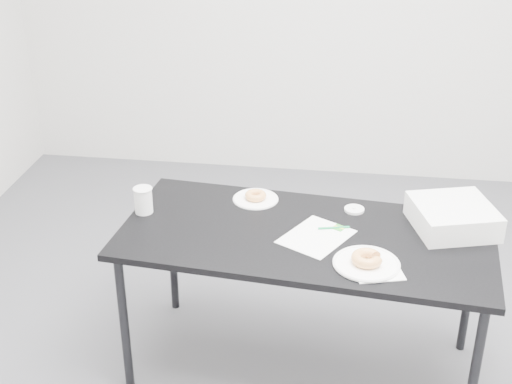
# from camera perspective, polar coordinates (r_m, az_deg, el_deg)

# --- Properties ---
(floor) EXTENTS (4.00, 4.00, 0.00)m
(floor) POSITION_cam_1_polar(r_m,az_deg,el_deg) (3.44, 1.58, -12.29)
(floor) COLOR #505055
(floor) RESTS_ON ground
(table) EXTENTS (1.59, 0.86, 0.70)m
(table) POSITION_cam_1_polar(r_m,az_deg,el_deg) (2.96, 3.98, -4.21)
(table) COLOR black
(table) RESTS_ON floor
(scorecard) EXTENTS (0.33, 0.36, 0.00)m
(scorecard) POSITION_cam_1_polar(r_m,az_deg,el_deg) (2.92, 4.85, -3.58)
(scorecard) COLOR white
(scorecard) RESTS_ON table
(logo_patch) EXTENTS (0.06, 0.06, 0.00)m
(logo_patch) POSITION_cam_1_polar(r_m,az_deg,el_deg) (2.98, 6.64, -2.85)
(logo_patch) COLOR green
(logo_patch) RESTS_ON scorecard
(pen) EXTENTS (0.13, 0.04, 0.01)m
(pen) POSITION_cam_1_polar(r_m,az_deg,el_deg) (2.98, 6.24, -2.85)
(pen) COLOR #0B7D40
(pen) RESTS_ON scorecard
(napkin) EXTENTS (0.22, 0.22, 0.00)m
(napkin) POSITION_cam_1_polar(r_m,az_deg,el_deg) (2.74, 9.61, -6.08)
(napkin) COLOR white
(napkin) RESTS_ON table
(plate_near) EXTENTS (0.26, 0.26, 0.01)m
(plate_near) POSITION_cam_1_polar(r_m,az_deg,el_deg) (2.75, 8.83, -5.68)
(plate_near) COLOR white
(plate_near) RESTS_ON napkin
(donut_near) EXTENTS (0.14, 0.14, 0.04)m
(donut_near) POSITION_cam_1_polar(r_m,az_deg,el_deg) (2.74, 8.86, -5.27)
(donut_near) COLOR #DC8F45
(donut_near) RESTS_ON plate_near
(plate_far) EXTENTS (0.20, 0.20, 0.01)m
(plate_far) POSITION_cam_1_polar(r_m,az_deg,el_deg) (3.19, -0.03, -0.57)
(plate_far) COLOR white
(plate_far) RESTS_ON table
(donut_far) EXTENTS (0.10, 0.10, 0.03)m
(donut_far) POSITION_cam_1_polar(r_m,az_deg,el_deg) (3.19, -0.03, -0.27)
(donut_far) COLOR #DC8F45
(donut_far) RESTS_ON plate_far
(coffee_cup) EXTENTS (0.08, 0.08, 0.12)m
(coffee_cup) POSITION_cam_1_polar(r_m,az_deg,el_deg) (3.10, -9.00, -0.65)
(coffee_cup) COLOR silver
(coffee_cup) RESTS_ON table
(cup_lid) EXTENTS (0.09, 0.09, 0.01)m
(cup_lid) POSITION_cam_1_polar(r_m,az_deg,el_deg) (3.13, 7.87, -1.40)
(cup_lid) COLOR white
(cup_lid) RESTS_ON table
(bakery_box) EXTENTS (0.39, 0.39, 0.10)m
(bakery_box) POSITION_cam_1_polar(r_m,az_deg,el_deg) (3.06, 15.46, -1.90)
(bakery_box) COLOR silver
(bakery_box) RESTS_ON table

